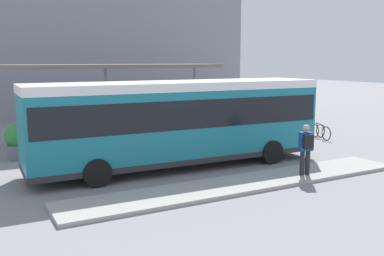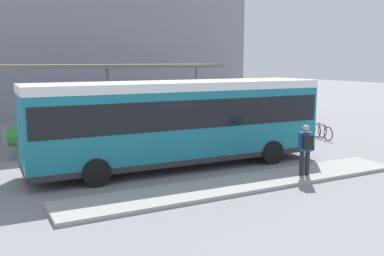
% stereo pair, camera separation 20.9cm
% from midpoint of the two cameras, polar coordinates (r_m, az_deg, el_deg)
% --- Properties ---
extents(ground_plane, '(120.00, 120.00, 0.00)m').
position_cam_midpoint_polar(ground_plane, '(16.33, -2.09, -5.20)').
color(ground_plane, gray).
extents(curb_island, '(12.19, 1.80, 0.12)m').
position_cam_midpoint_polar(curb_island, '(14.08, 6.69, -7.33)').
color(curb_island, '#9E9E99').
rests_on(curb_island, ground_plane).
extents(city_bus, '(11.19, 2.81, 3.24)m').
position_cam_midpoint_polar(city_bus, '(15.98, -2.10, 1.39)').
color(city_bus, '#197284').
rests_on(city_bus, ground_plane).
extents(pedestrian_waiting, '(0.51, 0.54, 1.74)m').
position_cam_midpoint_polar(pedestrian_waiting, '(14.96, 14.58, -2.41)').
color(pedestrian_waiting, '#232328').
rests_on(pedestrian_waiting, curb_island).
extents(bicycle_white, '(0.48, 1.70, 0.74)m').
position_cam_midpoint_polar(bicycle_white, '(22.96, 16.49, -0.49)').
color(bicycle_white, black).
rests_on(bicycle_white, ground_plane).
extents(bicycle_yellow, '(0.48, 1.70, 0.74)m').
position_cam_midpoint_polar(bicycle_yellow, '(23.82, 15.81, -0.13)').
color(bicycle_yellow, black).
rests_on(bicycle_yellow, ground_plane).
extents(bicycle_orange, '(0.48, 1.59, 0.69)m').
position_cam_midpoint_polar(bicycle_orange, '(24.18, 13.89, 0.02)').
color(bicycle_orange, black).
rests_on(bicycle_orange, ground_plane).
extents(station_shelter, '(11.86, 2.83, 3.82)m').
position_cam_midpoint_polar(station_shelter, '(21.71, -11.76, 7.85)').
color(station_shelter, '#706656').
rests_on(station_shelter, ground_plane).
extents(potted_planter_near_shelter, '(0.95, 0.95, 1.44)m').
position_cam_midpoint_polar(potted_planter_near_shelter, '(18.85, -22.60, -1.64)').
color(potted_planter_near_shelter, slate).
rests_on(potted_planter_near_shelter, ground_plane).
extents(station_building, '(23.61, 14.40, 15.38)m').
position_cam_midpoint_polar(station_building, '(38.46, -15.33, 14.17)').
color(station_building, gray).
rests_on(station_building, ground_plane).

